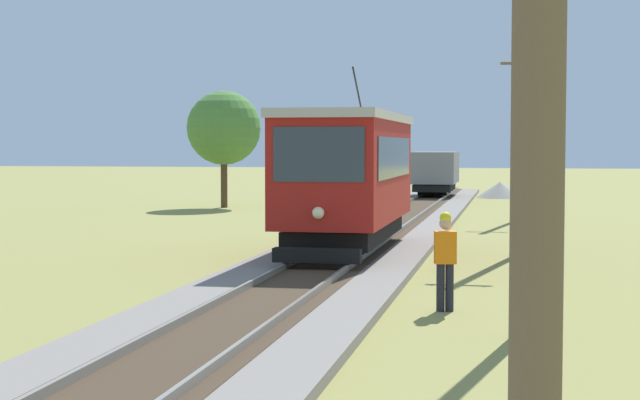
% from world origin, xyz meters
% --- Properties ---
extents(red_tram, '(2.60, 8.54, 4.79)m').
position_xyz_m(red_tram, '(0.00, 21.09, 2.19)').
color(red_tram, maroon).
rests_on(red_tram, rail_right).
extents(freight_car, '(2.40, 5.20, 2.31)m').
position_xyz_m(freight_car, '(0.00, 50.24, 1.56)').
color(freight_car, slate).
rests_on(freight_car, rail_right).
extents(utility_pole_near_tram, '(1.40, 0.40, 7.24)m').
position_xyz_m(utility_pole_near_tram, '(4.44, 10.80, 3.72)').
color(utility_pole_near_tram, brown).
rests_on(utility_pole_near_tram, ground).
extents(utility_pole_mid, '(1.40, 0.65, 8.45)m').
position_xyz_m(utility_pole_mid, '(4.44, 22.64, 4.32)').
color(utility_pole_mid, brown).
rests_on(utility_pole_mid, ground).
extents(utility_pole_far, '(1.40, 0.53, 7.03)m').
position_xyz_m(utility_pole_far, '(4.44, 34.95, 3.61)').
color(utility_pole_far, brown).
rests_on(utility_pole_far, ground).
extents(gravel_pile, '(2.78, 2.78, 0.90)m').
position_xyz_m(gravel_pile, '(3.52, 52.79, 0.45)').
color(gravel_pile, '#9E998E').
rests_on(gravel_pile, ground).
extents(track_worker, '(0.42, 0.31, 1.78)m').
position_xyz_m(track_worker, '(3.14, 12.85, 0.98)').
color(track_worker, black).
rests_on(track_worker, ground).
extents(tree_right_near, '(3.55, 3.55, 5.60)m').
position_xyz_m(tree_right_near, '(-9.36, 41.11, 3.81)').
color(tree_right_near, '#4C3823').
rests_on(tree_right_near, ground).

